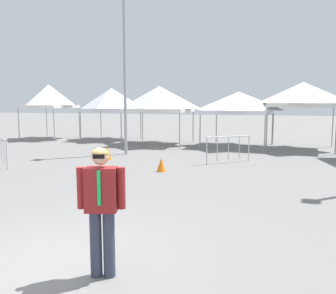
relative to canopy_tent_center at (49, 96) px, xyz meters
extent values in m
plane|color=slate|center=(11.87, -15.50, -2.84)|extent=(140.00, 140.00, 0.00)
cylinder|color=#9E9EA3|center=(-1.41, -1.35, -1.71)|extent=(0.06, 0.06, 2.27)
cylinder|color=#9E9EA3|center=(1.35, -1.41, -1.71)|extent=(0.06, 0.06, 2.27)
cylinder|color=#9E9EA3|center=(-1.35, 1.41, -1.71)|extent=(0.06, 0.06, 2.27)
cylinder|color=#9E9EA3|center=(1.41, 1.35, -1.71)|extent=(0.06, 0.06, 2.27)
pyramid|color=white|center=(0.00, 0.00, 0.10)|extent=(2.96, 2.96, 1.36)
cube|color=white|center=(0.00, 0.00, -0.68)|extent=(2.93, 2.93, 0.20)
cylinder|color=#9E9EA3|center=(2.87, -0.81, -1.81)|extent=(0.06, 0.06, 2.06)
cylinder|color=#9E9EA3|center=(5.83, -0.59, -1.81)|extent=(0.06, 0.06, 2.06)
cylinder|color=#9E9EA3|center=(2.66, 2.15, -1.81)|extent=(0.06, 0.06, 2.06)
cylinder|color=#9E9EA3|center=(5.61, 2.36, -1.81)|extent=(0.06, 0.06, 2.06)
pyramid|color=white|center=(4.24, 0.78, -0.13)|extent=(3.33, 3.33, 1.31)
cube|color=white|center=(4.24, 0.78, -0.89)|extent=(3.30, 3.30, 0.20)
cylinder|color=#9E9EA3|center=(6.49, -2.45, -1.80)|extent=(0.06, 0.06, 2.08)
cylinder|color=#9E9EA3|center=(9.80, -2.34, -1.80)|extent=(0.06, 0.06, 2.08)
cylinder|color=#9E9EA3|center=(6.38, 0.86, -1.80)|extent=(0.06, 0.06, 2.08)
cylinder|color=#9E9EA3|center=(9.69, 0.97, -1.80)|extent=(0.06, 0.06, 2.08)
pyramid|color=white|center=(8.09, -0.74, -0.12)|extent=(3.59, 3.59, 1.28)
cube|color=white|center=(8.09, -0.74, -0.86)|extent=(3.56, 3.56, 0.20)
cylinder|color=#9E9EA3|center=(10.78, -1.84, -1.84)|extent=(0.06, 0.06, 2.01)
cylinder|color=#9E9EA3|center=(14.09, -2.09, -1.84)|extent=(0.06, 0.06, 2.01)
cylinder|color=#9E9EA3|center=(11.03, 1.48, -1.84)|extent=(0.06, 0.06, 2.01)
cylinder|color=#9E9EA3|center=(14.34, 1.22, -1.84)|extent=(0.06, 0.06, 2.01)
pyramid|color=white|center=(12.56, -0.31, -0.33)|extent=(3.75, 3.75, 1.00)
cube|color=white|center=(12.56, -0.31, -0.94)|extent=(3.71, 3.71, 0.20)
cylinder|color=#9E9EA3|center=(14.16, -1.90, -1.65)|extent=(0.06, 0.06, 2.39)
cylinder|color=#9E9EA3|center=(17.26, -2.12, -1.65)|extent=(0.06, 0.06, 2.39)
cylinder|color=#9E9EA3|center=(14.39, 1.20, -1.65)|extent=(0.06, 0.06, 2.39)
cylinder|color=#9E9EA3|center=(17.49, 0.98, -1.65)|extent=(0.06, 0.06, 2.39)
pyramid|color=white|center=(15.82, -0.46, 0.08)|extent=(3.49, 3.49, 1.07)
cube|color=white|center=(15.82, -0.46, -0.56)|extent=(3.46, 3.46, 0.20)
cylinder|color=#33384C|center=(12.56, -15.70, -2.38)|extent=(0.16, 0.16, 0.92)
cylinder|color=#33384C|center=(12.73, -15.65, -2.38)|extent=(0.16, 0.16, 0.92)
cube|color=maroon|center=(12.65, -15.67, -1.62)|extent=(0.47, 0.35, 0.60)
cylinder|color=maroon|center=(12.39, -15.75, -1.60)|extent=(0.11, 0.11, 0.56)
cylinder|color=maroon|center=(12.90, -15.59, -1.60)|extent=(0.11, 0.11, 0.56)
sphere|color=#D8A884|center=(12.65, -15.67, -1.18)|extent=(0.23, 0.23, 0.23)
ellipsoid|color=tan|center=(12.65, -15.67, -1.14)|extent=(0.23, 0.23, 0.14)
cube|color=black|center=(12.68, -15.77, -1.16)|extent=(0.15, 0.07, 0.06)
cube|color=#19BF59|center=(12.69, -15.80, -1.57)|extent=(0.05, 0.02, 0.46)
cylinder|color=#9E9EA3|center=(7.97, -5.00, 0.75)|extent=(0.14, 0.14, 7.19)
cylinder|color=#B7BABF|center=(12.88, -5.88, -1.79)|extent=(1.58, 1.46, 0.05)
cylinder|color=#B7BABF|center=(13.62, -5.20, -2.32)|extent=(0.04, 0.04, 1.05)
cylinder|color=#B7BABF|center=(12.15, -6.55, -2.32)|extent=(0.04, 0.04, 1.05)
cylinder|color=#B7BABF|center=(13.27, -5.52, -2.27)|extent=(0.04, 0.04, 0.92)
cylinder|color=#B7BABF|center=(12.88, -5.88, -2.27)|extent=(0.04, 0.04, 0.92)
cylinder|color=#B7BABF|center=(12.50, -6.23, -2.27)|extent=(0.04, 0.04, 0.92)
cylinder|color=#B7BABF|center=(4.83, -9.32, -1.79)|extent=(1.71, 1.29, 0.05)
cylinder|color=#B7BABF|center=(5.63, -9.91, -2.32)|extent=(0.04, 0.04, 1.05)
cylinder|color=#B7BABF|center=(5.25, -9.63, -2.27)|extent=(0.04, 0.04, 0.92)
cylinder|color=#B7BABF|center=(4.83, -9.32, -2.27)|extent=(0.04, 0.04, 0.92)
cone|color=orange|center=(7.93, -6.74, -2.53)|extent=(0.32, 0.32, 0.62)
cone|color=orange|center=(10.94, -8.44, -2.60)|extent=(0.32, 0.32, 0.48)
camera|label=1|loc=(14.91, -19.67, -0.49)|focal=37.06mm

